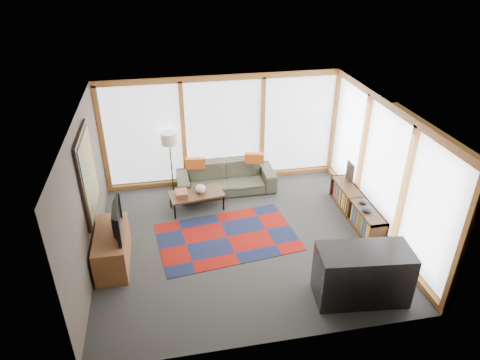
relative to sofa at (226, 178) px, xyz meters
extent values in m
plane|color=#282826|center=(0.04, -1.95, -0.33)|extent=(5.50, 5.50, 0.00)
cube|color=#453E34|center=(-2.71, -1.95, 0.97)|extent=(0.04, 5.00, 2.60)
cube|color=#453E34|center=(0.04, -4.45, 0.97)|extent=(5.50, 0.04, 2.60)
cube|color=silver|center=(0.04, -1.95, 2.27)|extent=(5.50, 5.00, 0.04)
cube|color=white|center=(0.04, 0.52, 0.97)|extent=(5.30, 0.02, 2.35)
cube|color=white|center=(2.76, -1.95, 0.97)|extent=(0.02, 4.80, 2.35)
cube|color=black|center=(-2.68, -1.65, 1.22)|extent=(0.05, 1.35, 1.55)
cube|color=orange|center=(-2.65, -1.65, 1.22)|extent=(0.02, 1.20, 1.40)
cube|color=maroon|center=(-0.27, -1.83, -0.32)|extent=(2.83, 2.01, 0.01)
imported|color=#373C2D|center=(0.00, 0.00, 0.00)|extent=(2.24, 0.89, 0.65)
cube|color=#CA5617|center=(-0.68, -0.02, 0.45)|extent=(0.45, 0.17, 0.24)
cube|color=#CA5617|center=(0.66, -0.01, 0.45)|extent=(0.45, 0.23, 0.24)
cube|color=brown|center=(-1.06, -0.71, 0.10)|extent=(0.25, 0.31, 0.10)
ellipsoid|color=beige|center=(-0.65, -0.66, 0.15)|extent=(0.24, 0.24, 0.19)
ellipsoid|color=black|center=(2.42, -2.20, 0.22)|extent=(0.21, 0.21, 0.10)
ellipsoid|color=black|center=(2.47, -1.89, 0.21)|extent=(0.17, 0.17, 0.08)
cube|color=black|center=(2.60, -0.92, 0.38)|extent=(0.04, 0.31, 0.41)
cube|color=brown|center=(-2.39, -2.20, 0.00)|extent=(0.54, 1.30, 0.65)
imported|color=black|center=(-2.30, -2.20, 0.60)|extent=(0.16, 0.97, 0.56)
cube|color=black|center=(1.58, -3.81, 0.13)|extent=(1.52, 0.83, 0.92)
camera|label=1|loc=(-1.30, -8.55, 4.72)|focal=32.00mm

